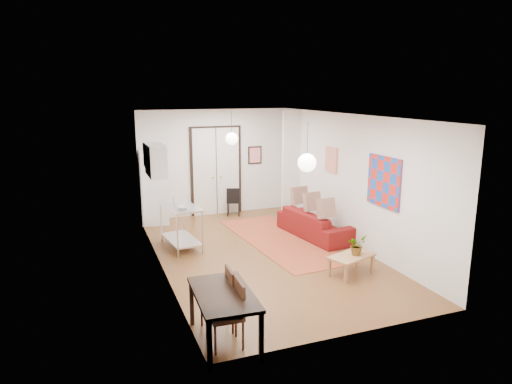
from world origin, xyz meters
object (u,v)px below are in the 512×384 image
object	(u,v)px
dining_chair_near	(215,294)
dining_table	(223,298)
dining_chair_far	(224,307)
coffee_table	(351,258)
kitchen_counter	(181,220)
black_side_chair	(233,198)
fridge	(154,187)
sofa	(315,224)

from	to	relation	value
dining_chair_near	dining_table	bearing A→B (deg)	2.65
dining_table	dining_chair_far	size ratio (longest dim) A/B	1.49
coffee_table	kitchen_counter	bearing A→B (deg)	135.22
black_side_chair	dining_table	bearing A→B (deg)	91.03
coffee_table	dining_chair_near	distance (m)	3.07
kitchen_counter	black_side_chair	xyz separation A→B (m)	(1.90, 2.22, -0.17)
fridge	black_side_chair	xyz separation A→B (m)	(2.14, 0.07, -0.49)
kitchen_counter	sofa	bearing A→B (deg)	-13.52
coffee_table	dining_table	size ratio (longest dim) A/B	0.73
coffee_table	dining_table	distance (m)	3.25
kitchen_counter	dining_table	world-z (taller)	kitchen_counter
sofa	coffee_table	world-z (taller)	sofa
sofa	kitchen_counter	size ratio (longest dim) A/B	1.62
black_side_chair	kitchen_counter	bearing A→B (deg)	69.28
coffee_table	dining_chair_far	size ratio (longest dim) A/B	1.09
dining_chair_near	dining_chair_far	distance (m)	0.45
sofa	coffee_table	distance (m)	2.35
dining_chair_near	sofa	bearing A→B (deg)	136.80
dining_chair_far	black_side_chair	bearing A→B (deg)	163.81
sofa	dining_table	bearing A→B (deg)	129.76
sofa	dining_chair_far	world-z (taller)	dining_chair_far
kitchen_counter	black_side_chair	size ratio (longest dim) A/B	1.65
kitchen_counter	coffee_table	bearing A→B (deg)	-52.00
dining_table	dining_chair_far	distance (m)	0.13
coffee_table	kitchen_counter	size ratio (longest dim) A/B	0.75
dining_chair_far	dining_chair_near	bearing A→B (deg)	-177.35
dining_chair_near	black_side_chair	xyz separation A→B (m)	(2.14, 5.84, -0.07)
coffee_table	black_side_chair	size ratio (longest dim) A/B	1.25
fridge	black_side_chair	bearing A→B (deg)	9.94
fridge	dining_chair_near	bearing A→B (deg)	-82.06
sofa	black_side_chair	size ratio (longest dim) A/B	2.68
dining_chair_near	black_side_chair	world-z (taller)	dining_chair_near
kitchen_counter	dining_chair_far	size ratio (longest dim) A/B	1.44
coffee_table	black_side_chair	xyz separation A→B (m)	(-0.77, 4.87, 0.12)
coffee_table	kitchen_counter	distance (m)	3.77
sofa	dining_chair_far	bearing A→B (deg)	129.81
sofa	dining_chair_near	size ratio (longest dim) A/B	2.33
dining_chair_near	dining_chair_far	size ratio (longest dim) A/B	1.00
dining_chair_near	dining_chair_far	world-z (taller)	same
fridge	dining_chair_near	world-z (taller)	fridge
coffee_table	fridge	size ratio (longest dim) A/B	0.52
dining_chair_near	coffee_table	bearing A→B (deg)	111.06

